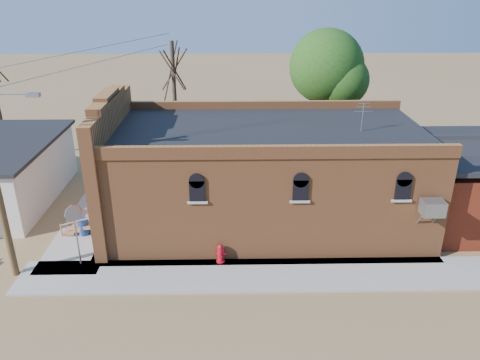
{
  "coord_description": "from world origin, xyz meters",
  "views": [
    {
      "loc": [
        0.34,
        -14.43,
        10.74
      ],
      "look_at": [
        0.72,
        4.86,
        2.4
      ],
      "focal_mm": 35.0,
      "sensor_mm": 36.0,
      "label": 1
    }
  ],
  "objects_px": {
    "brick_bar": "(260,176)",
    "stop_sign": "(74,219)",
    "fire_hydrant": "(220,253)",
    "trash_barrel": "(83,227)"
  },
  "relations": [
    {
      "from": "brick_bar",
      "to": "stop_sign",
      "type": "relative_size",
      "value": 6.15
    },
    {
      "from": "fire_hydrant",
      "to": "trash_barrel",
      "type": "xyz_separation_m",
      "value": [
        -6.23,
        2.39,
        -0.03
      ]
    },
    {
      "from": "brick_bar",
      "to": "fire_hydrant",
      "type": "distance_m",
      "value": 4.51
    },
    {
      "from": "brick_bar",
      "to": "trash_barrel",
      "type": "bearing_deg",
      "value": -170.71
    },
    {
      "from": "brick_bar",
      "to": "trash_barrel",
      "type": "relative_size",
      "value": 22.11
    },
    {
      "from": "fire_hydrant",
      "to": "stop_sign",
      "type": "bearing_deg",
      "value": 171.69
    },
    {
      "from": "brick_bar",
      "to": "trash_barrel",
      "type": "height_order",
      "value": "brick_bar"
    },
    {
      "from": "stop_sign",
      "to": "trash_barrel",
      "type": "distance_m",
      "value": 2.97
    },
    {
      "from": "fire_hydrant",
      "to": "trash_barrel",
      "type": "height_order",
      "value": "fire_hydrant"
    },
    {
      "from": "trash_barrel",
      "to": "stop_sign",
      "type": "bearing_deg",
      "value": -77.17
    }
  ]
}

